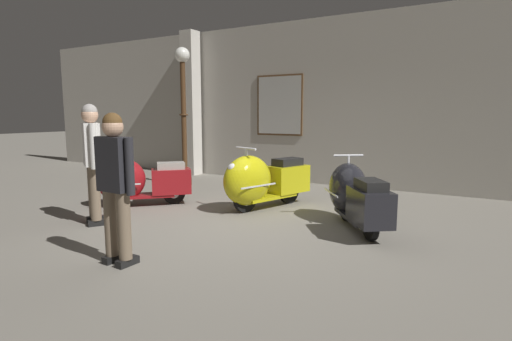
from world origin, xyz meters
TOP-DOWN VIEW (x-y plane):
  - ground_plane at (0.00, 0.00)m, footprint 60.00×60.00m
  - showroom_back_wall at (-0.13, 3.74)m, footprint 18.00×0.63m
  - scooter_0 at (-2.12, 0.09)m, footprint 1.42×1.40m
  - scooter_1 at (-0.19, 0.91)m, footprint 1.01×1.75m
  - scooter_2 at (1.42, 0.67)m, footprint 1.29×1.56m
  - lamppost at (-2.70, 2.06)m, footprint 0.32×0.32m
  - visitor_0 at (-0.30, -1.94)m, footprint 0.53×0.26m
  - visitor_1 at (-1.80, -1.02)m, footprint 0.49×0.41m

SIDE VIEW (x-z plane):
  - ground_plane at x=0.00m, z-range 0.00..0.00m
  - scooter_0 at x=-2.12m, z-range -0.04..0.91m
  - scooter_2 at x=1.42m, z-range -0.04..0.93m
  - scooter_1 at x=-0.19m, z-range -0.05..0.99m
  - visitor_0 at x=-0.30m, z-range 0.12..1.68m
  - visitor_1 at x=-1.80m, z-range 0.13..1.82m
  - lamppost at x=-2.70m, z-range 0.26..3.20m
  - showroom_back_wall at x=-0.13m, z-range 0.00..3.58m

